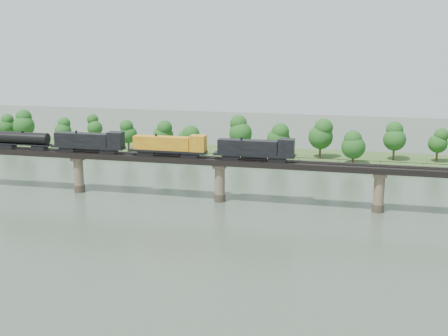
# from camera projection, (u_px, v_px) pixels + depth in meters

# --- Properties ---
(ground) EXTENTS (400.00, 400.00, 0.00)m
(ground) POSITION_uv_depth(u_px,v_px,m) (187.00, 241.00, 118.53)
(ground) COLOR #354336
(ground) RESTS_ON ground
(far_bank) EXTENTS (300.00, 24.00, 1.60)m
(far_bank) POSITION_uv_depth(u_px,v_px,m) (256.00, 155.00, 198.91)
(far_bank) COLOR #2F4C1E
(far_bank) RESTS_ON ground
(bridge) EXTENTS (236.00, 30.00, 11.50)m
(bridge) POSITION_uv_depth(u_px,v_px,m) (220.00, 181.00, 145.70)
(bridge) COLOR #473A2D
(bridge) RESTS_ON ground
(bridge_superstructure) EXTENTS (220.00, 4.90, 0.75)m
(bridge_superstructure) POSITION_uv_depth(u_px,v_px,m) (220.00, 157.00, 144.23)
(bridge_superstructure) COLOR black
(bridge_superstructure) RESTS_ON bridge
(far_treeline) EXTENTS (289.06, 17.54, 13.60)m
(far_treeline) POSITION_uv_depth(u_px,v_px,m) (230.00, 134.00, 194.60)
(far_treeline) COLOR #382619
(far_treeline) RESTS_ON far_bank
(freight_train) EXTENTS (83.69, 3.26, 5.76)m
(freight_train) POSITION_uv_depth(u_px,v_px,m) (141.00, 144.00, 148.31)
(freight_train) COLOR black
(freight_train) RESTS_ON bridge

